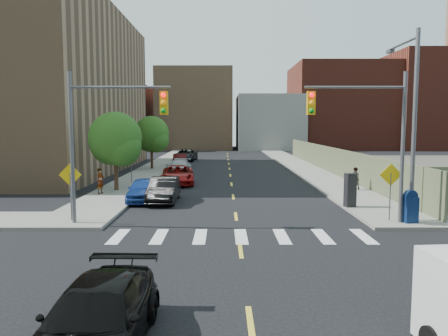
{
  "coord_description": "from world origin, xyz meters",
  "views": [
    {
      "loc": [
        -0.63,
        -13.74,
        4.63
      ],
      "look_at": [
        -0.6,
        12.73,
        2.0
      ],
      "focal_mm": 35.0,
      "sensor_mm": 36.0,
      "label": 1
    }
  ],
  "objects_px": {
    "parked_car_grey": "(186,155)",
    "black_sedan": "(96,320)",
    "pedestrian_east": "(355,178)",
    "parked_car_blue": "(143,190)",
    "pedestrian_west": "(100,181)",
    "parked_car_red": "(178,175)",
    "mailbox": "(410,207)",
    "payphone": "(350,190)",
    "parked_car_maroon": "(180,160)",
    "parked_car_silver": "(179,167)",
    "parked_car_black": "(164,190)",
    "parked_car_white": "(173,166)"
  },
  "relations": [
    {
      "from": "parked_car_silver",
      "to": "pedestrian_west",
      "type": "bearing_deg",
      "value": -103.04
    },
    {
      "from": "black_sedan",
      "to": "pedestrian_east",
      "type": "bearing_deg",
      "value": 62.87
    },
    {
      "from": "pedestrian_west",
      "to": "parked_car_black",
      "type": "bearing_deg",
      "value": -96.73
    },
    {
      "from": "parked_car_silver",
      "to": "parked_car_maroon",
      "type": "bearing_deg",
      "value": 98.66
    },
    {
      "from": "parked_car_grey",
      "to": "payphone",
      "type": "bearing_deg",
      "value": -66.08
    },
    {
      "from": "parked_car_red",
      "to": "parked_car_maroon",
      "type": "relative_size",
      "value": 1.27
    },
    {
      "from": "parked_car_maroon",
      "to": "black_sedan",
      "type": "bearing_deg",
      "value": -89.1
    },
    {
      "from": "parked_car_white",
      "to": "pedestrian_east",
      "type": "height_order",
      "value": "pedestrian_east"
    },
    {
      "from": "parked_car_blue",
      "to": "pedestrian_west",
      "type": "distance_m",
      "value": 3.82
    },
    {
      "from": "parked_car_blue",
      "to": "parked_car_maroon",
      "type": "height_order",
      "value": "parked_car_blue"
    },
    {
      "from": "pedestrian_west",
      "to": "pedestrian_east",
      "type": "xyz_separation_m",
      "value": [
        17.12,
        1.74,
        -0.05
      ]
    },
    {
      "from": "parked_car_white",
      "to": "parked_car_maroon",
      "type": "bearing_deg",
      "value": 89.99
    },
    {
      "from": "parked_car_white",
      "to": "pedestrian_west",
      "type": "bearing_deg",
      "value": -102.76
    },
    {
      "from": "black_sedan",
      "to": "pedestrian_east",
      "type": "xyz_separation_m",
      "value": [
        11.66,
        21.47,
        0.21
      ]
    },
    {
      "from": "parked_car_blue",
      "to": "black_sedan",
      "type": "xyz_separation_m",
      "value": [
        2.3,
        -17.6,
        -0.0
      ]
    },
    {
      "from": "parked_car_blue",
      "to": "parked_car_maroon",
      "type": "relative_size",
      "value": 1.01
    },
    {
      "from": "parked_car_grey",
      "to": "pedestrian_east",
      "type": "xyz_separation_m",
      "value": [
        13.96,
        -25.94,
        0.16
      ]
    },
    {
      "from": "parked_car_grey",
      "to": "pedestrian_west",
      "type": "xyz_separation_m",
      "value": [
        -3.16,
        -27.68,
        0.21
      ]
    },
    {
      "from": "pedestrian_east",
      "to": "parked_car_white",
      "type": "bearing_deg",
      "value": -61.26
    },
    {
      "from": "parked_car_silver",
      "to": "pedestrian_east",
      "type": "height_order",
      "value": "pedestrian_east"
    },
    {
      "from": "pedestrian_east",
      "to": "pedestrian_west",
      "type": "bearing_deg",
      "value": -14.29
    },
    {
      "from": "pedestrian_east",
      "to": "parked_car_grey",
      "type": "bearing_deg",
      "value": -81.79
    },
    {
      "from": "parked_car_black",
      "to": "parked_car_grey",
      "type": "bearing_deg",
      "value": 92.51
    },
    {
      "from": "parked_car_silver",
      "to": "parked_car_white",
      "type": "height_order",
      "value": "parked_car_silver"
    },
    {
      "from": "parked_car_blue",
      "to": "parked_car_black",
      "type": "bearing_deg",
      "value": -10.05
    },
    {
      "from": "parked_car_red",
      "to": "pedestrian_west",
      "type": "bearing_deg",
      "value": -133.96
    },
    {
      "from": "parked_car_maroon",
      "to": "payphone",
      "type": "relative_size",
      "value": 2.26
    },
    {
      "from": "pedestrian_west",
      "to": "pedestrian_east",
      "type": "relative_size",
      "value": 1.07
    },
    {
      "from": "parked_car_grey",
      "to": "payphone",
      "type": "height_order",
      "value": "payphone"
    },
    {
      "from": "parked_car_silver",
      "to": "parked_car_maroon",
      "type": "height_order",
      "value": "parked_car_maroon"
    },
    {
      "from": "parked_car_grey",
      "to": "black_sedan",
      "type": "relative_size",
      "value": 1.13
    },
    {
      "from": "parked_car_blue",
      "to": "parked_car_grey",
      "type": "distance_m",
      "value": 29.81
    },
    {
      "from": "parked_car_white",
      "to": "pedestrian_west",
      "type": "xyz_separation_m",
      "value": [
        -3.16,
        -13.95,
        0.37
      ]
    },
    {
      "from": "parked_car_black",
      "to": "payphone",
      "type": "relative_size",
      "value": 2.45
    },
    {
      "from": "parked_car_black",
      "to": "parked_car_silver",
      "type": "relative_size",
      "value": 0.98
    },
    {
      "from": "parked_car_red",
      "to": "mailbox",
      "type": "relative_size",
      "value": 3.51
    },
    {
      "from": "parked_car_red",
      "to": "payphone",
      "type": "distance_m",
      "value": 14.59
    },
    {
      "from": "mailbox",
      "to": "payphone",
      "type": "bearing_deg",
      "value": 102.58
    },
    {
      "from": "parked_car_blue",
      "to": "parked_car_maroon",
      "type": "distance_m",
      "value": 22.54
    },
    {
      "from": "parked_car_red",
      "to": "mailbox",
      "type": "height_order",
      "value": "mailbox"
    },
    {
      "from": "parked_car_silver",
      "to": "parked_car_maroon",
      "type": "distance_m",
      "value": 7.5
    },
    {
      "from": "black_sedan",
      "to": "pedestrian_west",
      "type": "xyz_separation_m",
      "value": [
        -5.46,
        19.74,
        0.26
      ]
    },
    {
      "from": "parked_car_blue",
      "to": "payphone",
      "type": "height_order",
      "value": "payphone"
    },
    {
      "from": "payphone",
      "to": "pedestrian_east",
      "type": "relative_size",
      "value": 1.2
    },
    {
      "from": "parked_car_white",
      "to": "parked_car_blue",
      "type": "bearing_deg",
      "value": -90.01
    },
    {
      "from": "pedestrian_east",
      "to": "payphone",
      "type": "bearing_deg",
      "value": 51.09
    },
    {
      "from": "black_sedan",
      "to": "parked_car_blue",
      "type": "bearing_deg",
      "value": 98.83
    },
    {
      "from": "parked_car_blue",
      "to": "parked_car_black",
      "type": "relative_size",
      "value": 0.93
    },
    {
      "from": "pedestrian_west",
      "to": "parked_car_grey",
      "type": "bearing_deg",
      "value": 13.98
    },
    {
      "from": "parked_car_black",
      "to": "parked_car_silver",
      "type": "height_order",
      "value": "parked_car_black"
    }
  ]
}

